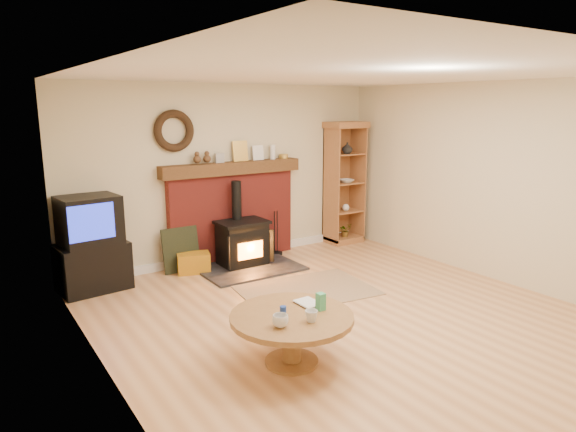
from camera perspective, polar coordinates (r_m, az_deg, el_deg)
ground at (r=5.79m, az=6.53°, el=-11.21°), size 5.50×5.50×0.00m
room_shell at (r=5.40m, az=6.18°, el=6.03°), size 5.02×5.52×2.61m
chimney_breast at (r=7.69m, az=-6.18°, el=0.97°), size 2.20×0.22×1.78m
wood_stove at (r=7.43m, az=-4.98°, el=-3.21°), size 1.40×1.00×1.23m
area_rug at (r=6.54m, az=2.10°, el=-8.24°), size 1.75×1.31×0.01m
tv_unit at (r=6.86m, az=-21.02°, el=-3.09°), size 0.88×0.66×1.21m
curio_cabinet at (r=8.67m, az=6.18°, el=3.67°), size 0.65×0.47×2.03m
firelog_box at (r=7.30m, az=-10.44°, el=-5.15°), size 0.51×0.40×0.28m
leaning_painting at (r=7.34m, az=-11.81°, el=-3.67°), size 0.52×0.14×0.62m
fire_tools at (r=8.03m, az=-1.23°, el=-3.57°), size 0.16×0.16×0.70m
coffee_table at (r=4.68m, az=0.45°, el=-11.90°), size 1.11×1.11×0.63m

